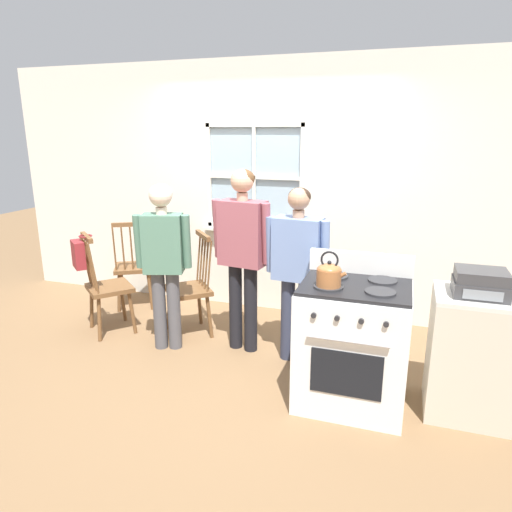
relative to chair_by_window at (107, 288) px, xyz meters
The scene contains 14 objects.
ground_plane 1.46m from the chair_by_window, 11.22° to the right, with size 16.00×16.00×0.00m, color brown.
wall_back 1.98m from the chair_by_window, 39.60° to the left, with size 6.40×0.16×2.70m.
chair_by_window is the anchor object (origin of this frame).
chair_near_wall 0.70m from the chair_by_window, 101.09° to the left, with size 0.56×0.55×1.02m.
chair_center_cluster 0.83m from the chair_by_window, 14.89° to the left, with size 0.58×0.58×1.02m.
person_elderly_left 0.88m from the chair_by_window, 10.69° to the right, with size 0.51×0.30×1.53m.
person_teen_center 1.51m from the chair_by_window, ahead, with size 0.57×0.26×1.66m.
person_adult_right 1.98m from the chair_by_window, ahead, with size 0.56×0.25×1.53m.
stove 2.51m from the chair_by_window, 11.44° to the right, with size 0.77×0.68×1.08m.
kettle 2.44m from the chair_by_window, 15.37° to the right, with size 0.21×0.17×0.25m.
potted_plant 1.75m from the chair_by_window, 38.66° to the left, with size 0.14×0.14×0.28m.
handbag 0.45m from the chair_by_window, 130.78° to the right, with size 0.25×0.25×0.31m.
side_counter 3.29m from the chair_by_window, ahead, with size 0.55×0.50×0.90m.
stereo 3.33m from the chair_by_window, ahead, with size 0.34×0.29×0.18m.
Camera 1 is at (1.39, -3.34, 1.97)m, focal length 32.00 mm.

